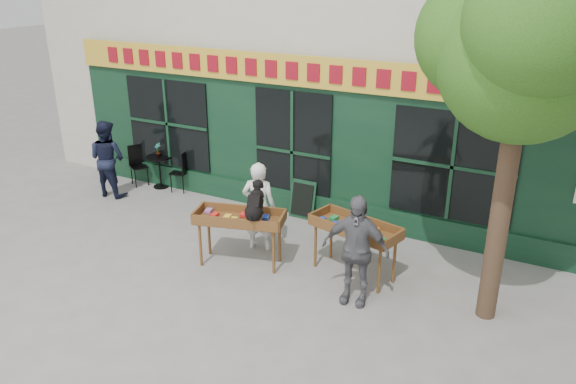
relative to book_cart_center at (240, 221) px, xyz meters
name	(u,v)px	position (x,y,z in m)	size (l,w,h in m)	color
ground	(233,259)	(-0.21, 0.07, -0.82)	(80.00, 80.00, 0.00)	slate
street_tree	(532,31)	(4.13, 0.43, 3.29)	(3.05, 2.90, 5.60)	#382619
book_cart_center	(240,221)	(0.00, 0.00, 0.00)	(1.61, 1.00, 0.99)	brown
dog	(255,200)	(0.35, -0.05, 0.47)	(0.34, 0.60, 0.60)	black
woman	(259,207)	(0.00, 0.65, 0.01)	(0.61, 0.40, 1.67)	silver
book_cart_right	(355,230)	(1.89, 0.56, 0.00)	(1.61, 0.97, 0.99)	brown
man_right	(355,250)	(2.19, -0.19, 0.06)	(1.04, 0.43, 1.77)	#535458
bistro_table	(159,165)	(-3.66, 2.25, -0.28)	(0.60, 0.60, 0.76)	black
bistro_chair_left	(137,161)	(-4.28, 2.19, -0.26)	(0.50, 0.50, 0.95)	black
bistro_chair_right	(182,168)	(-3.02, 2.29, -0.26)	(0.44, 0.44, 0.95)	black
potted_plant	(158,150)	(-3.66, 2.25, 0.11)	(0.17, 0.12, 0.33)	gray
man_left	(107,158)	(-4.36, 1.35, 0.05)	(0.85, 0.66, 1.74)	black
chalkboard	(302,199)	(0.08, 2.26, -0.42)	(0.56, 0.21, 0.79)	black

